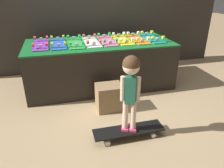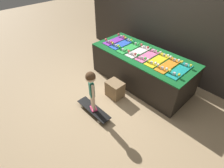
# 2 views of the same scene
# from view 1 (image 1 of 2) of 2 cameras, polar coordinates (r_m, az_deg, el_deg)

# --- Properties ---
(ground_plane) EXTENTS (16.00, 16.00, 0.00)m
(ground_plane) POSITION_cam_1_polar(r_m,az_deg,el_deg) (3.04, -0.70, -4.75)
(ground_plane) COLOR tan
(back_wall) EXTENTS (4.95, 0.10, 2.29)m
(back_wall) POSITION_cam_1_polar(r_m,az_deg,el_deg) (4.03, -5.94, 19.73)
(back_wall) COLOR #332D28
(back_wall) RESTS_ON ground_plane
(display_rack) EXTENTS (2.17, 0.94, 0.70)m
(display_rack) POSITION_cam_1_polar(r_m,az_deg,el_deg) (3.42, -3.16, 5.19)
(display_rack) COLOR black
(display_rack) RESTS_ON ground_plane
(skateboard_purple_on_rack) EXTENTS (0.20, 0.62, 0.09)m
(skateboard_purple_on_rack) POSITION_cam_1_polar(r_m,az_deg,el_deg) (3.27, -18.08, 9.83)
(skateboard_purple_on_rack) COLOR purple
(skateboard_purple_on_rack) RESTS_ON display_rack
(skateboard_blue_on_rack) EXTENTS (0.20, 0.62, 0.09)m
(skateboard_blue_on_rack) POSITION_cam_1_polar(r_m,az_deg,el_deg) (3.25, -13.85, 10.24)
(skateboard_blue_on_rack) COLOR blue
(skateboard_blue_on_rack) RESTS_ON display_rack
(skateboard_green_on_rack) EXTENTS (0.20, 0.62, 0.09)m
(skateboard_green_on_rack) POSITION_cam_1_polar(r_m,az_deg,el_deg) (3.24, -9.55, 10.56)
(skateboard_green_on_rack) COLOR green
(skateboard_green_on_rack) RESTS_ON display_rack
(skateboard_white_on_rack) EXTENTS (0.20, 0.62, 0.09)m
(skateboard_white_on_rack) POSITION_cam_1_polar(r_m,az_deg,el_deg) (3.28, -5.35, 10.97)
(skateboard_white_on_rack) COLOR white
(skateboard_white_on_rack) RESTS_ON display_rack
(skateboard_pink_on_rack) EXTENTS (0.20, 0.62, 0.09)m
(skateboard_pink_on_rack) POSITION_cam_1_polar(r_m,az_deg,el_deg) (3.34, -1.27, 11.33)
(skateboard_pink_on_rack) COLOR pink
(skateboard_pink_on_rack) RESTS_ON display_rack
(skateboard_yellow_on_rack) EXTENTS (0.20, 0.62, 0.09)m
(skateboard_yellow_on_rack) POSITION_cam_1_polar(r_m,az_deg,el_deg) (3.40, 2.76, 11.53)
(skateboard_yellow_on_rack) COLOR yellow
(skateboard_yellow_on_rack) RESTS_ON display_rack
(skateboard_orange_on_rack) EXTENTS (0.20, 0.62, 0.09)m
(skateboard_orange_on_rack) POSITION_cam_1_polar(r_m,az_deg,el_deg) (3.46, 6.69, 11.66)
(skateboard_orange_on_rack) COLOR orange
(skateboard_orange_on_rack) RESTS_ON display_rack
(skateboard_teal_on_rack) EXTENTS (0.20, 0.62, 0.09)m
(skateboard_teal_on_rack) POSITION_cam_1_polar(r_m,az_deg,el_deg) (3.55, 10.38, 11.77)
(skateboard_teal_on_rack) COLOR teal
(skateboard_teal_on_rack) RESTS_ON display_rack
(skateboard_on_floor) EXTENTS (0.76, 0.20, 0.09)m
(skateboard_on_floor) POSITION_cam_1_polar(r_m,az_deg,el_deg) (2.38, 4.38, -12.04)
(skateboard_on_floor) COLOR black
(skateboard_on_floor) RESTS_ON ground_plane
(child) EXTENTS (0.19, 0.17, 0.82)m
(child) POSITION_cam_1_polar(r_m,az_deg,el_deg) (2.08, 4.90, 0.97)
(child) COLOR #E03D6B
(child) RESTS_ON skateboard_on_floor
(storage_box) EXTENTS (0.33, 0.26, 0.34)m
(storage_box) POSITION_cam_1_polar(r_m,az_deg,el_deg) (2.81, -0.71, -3.47)
(storage_box) COLOR #8E704C
(storage_box) RESTS_ON ground_plane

